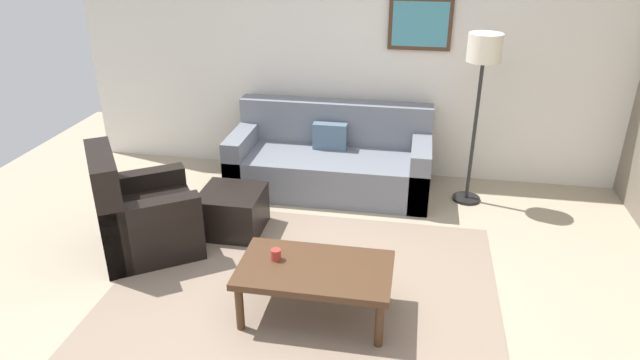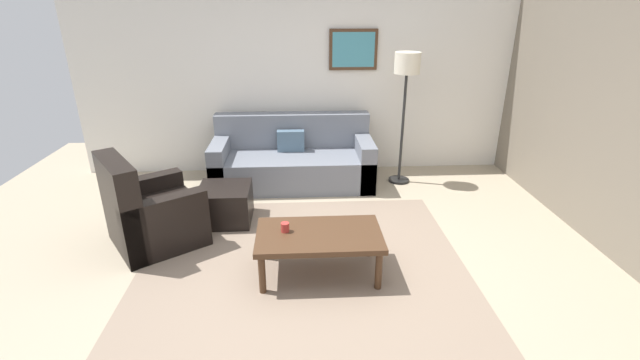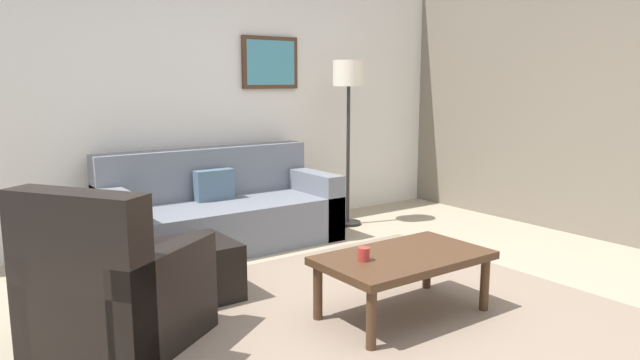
{
  "view_description": "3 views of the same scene",
  "coord_description": "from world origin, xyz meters",
  "px_view_note": "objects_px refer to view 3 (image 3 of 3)",
  "views": [
    {
      "loc": [
        0.78,
        -3.41,
        2.66
      ],
      "look_at": [
        0.09,
        0.38,
        0.86
      ],
      "focal_mm": 31.42,
      "sensor_mm": 36.0,
      "label": 1
    },
    {
      "loc": [
        -0.03,
        -3.44,
        2.28
      ],
      "look_at": [
        0.17,
        0.11,
        0.81
      ],
      "focal_mm": 24.32,
      "sensor_mm": 36.0,
      "label": 2
    },
    {
      "loc": [
        -2.36,
        -2.71,
        1.5
      ],
      "look_at": [
        -0.1,
        0.45,
        0.84
      ],
      "focal_mm": 32.5,
      "sensor_mm": 36.0,
      "label": 3
    }
  ],
  "objects_px": {
    "lamp_standing": "(349,90)",
    "framed_artwork": "(270,63)",
    "couch_main": "(219,213)",
    "ottoman": "(192,270)",
    "armchair_leather": "(111,297)",
    "cup": "(364,254)",
    "coffee_table": "(404,262)"
  },
  "relations": [
    {
      "from": "armchair_leather",
      "to": "ottoman",
      "type": "relative_size",
      "value": 1.99
    },
    {
      "from": "ottoman",
      "to": "coffee_table",
      "type": "height_order",
      "value": "coffee_table"
    },
    {
      "from": "armchair_leather",
      "to": "lamp_standing",
      "type": "xyz_separation_m",
      "value": [
        2.87,
        1.5,
        1.1
      ]
    },
    {
      "from": "ottoman",
      "to": "framed_artwork",
      "type": "xyz_separation_m",
      "value": [
        1.58,
        1.56,
        1.49
      ]
    },
    {
      "from": "ottoman",
      "to": "lamp_standing",
      "type": "distance_m",
      "value": 2.71
    },
    {
      "from": "ottoman",
      "to": "lamp_standing",
      "type": "height_order",
      "value": "lamp_standing"
    },
    {
      "from": "lamp_standing",
      "to": "framed_artwork",
      "type": "bearing_deg",
      "value": 138.8
    },
    {
      "from": "couch_main",
      "to": "framed_artwork",
      "type": "xyz_separation_m",
      "value": [
        0.83,
        0.43,
        1.39
      ]
    },
    {
      "from": "armchair_leather",
      "to": "coffee_table",
      "type": "bearing_deg",
      "value": -20.06
    },
    {
      "from": "ottoman",
      "to": "coffee_table",
      "type": "distance_m",
      "value": 1.47
    },
    {
      "from": "couch_main",
      "to": "coffee_table",
      "type": "relative_size",
      "value": 1.9
    },
    {
      "from": "armchair_leather",
      "to": "cup",
      "type": "distance_m",
      "value": 1.49
    },
    {
      "from": "couch_main",
      "to": "armchair_leather",
      "type": "height_order",
      "value": "armchair_leather"
    },
    {
      "from": "lamp_standing",
      "to": "framed_artwork",
      "type": "height_order",
      "value": "framed_artwork"
    },
    {
      "from": "armchair_leather",
      "to": "cup",
      "type": "height_order",
      "value": "armchair_leather"
    },
    {
      "from": "ottoman",
      "to": "framed_artwork",
      "type": "distance_m",
      "value": 2.68
    },
    {
      "from": "coffee_table",
      "to": "lamp_standing",
      "type": "xyz_separation_m",
      "value": [
        1.21,
        2.1,
        1.05
      ]
    },
    {
      "from": "coffee_table",
      "to": "cup",
      "type": "height_order",
      "value": "cup"
    },
    {
      "from": "armchair_leather",
      "to": "framed_artwork",
      "type": "height_order",
      "value": "framed_artwork"
    },
    {
      "from": "couch_main",
      "to": "lamp_standing",
      "type": "distance_m",
      "value": 1.82
    },
    {
      "from": "cup",
      "to": "armchair_leather",
      "type": "bearing_deg",
      "value": 157.64
    },
    {
      "from": "cup",
      "to": "framed_artwork",
      "type": "bearing_deg",
      "value": 70.94
    },
    {
      "from": "cup",
      "to": "coffee_table",
      "type": "bearing_deg",
      "value": -8.62
    },
    {
      "from": "armchair_leather",
      "to": "cup",
      "type": "xyz_separation_m",
      "value": [
        1.37,
        -0.56,
        0.14
      ]
    },
    {
      "from": "couch_main",
      "to": "lamp_standing",
      "type": "bearing_deg",
      "value": -4.07
    },
    {
      "from": "armchair_leather",
      "to": "framed_artwork",
      "type": "xyz_separation_m",
      "value": [
        2.27,
        2.03,
        1.38
      ]
    },
    {
      "from": "lamp_standing",
      "to": "framed_artwork",
      "type": "distance_m",
      "value": 0.85
    },
    {
      "from": "lamp_standing",
      "to": "couch_main",
      "type": "bearing_deg",
      "value": 175.93
    },
    {
      "from": "coffee_table",
      "to": "lamp_standing",
      "type": "height_order",
      "value": "lamp_standing"
    },
    {
      "from": "couch_main",
      "to": "lamp_standing",
      "type": "height_order",
      "value": "lamp_standing"
    },
    {
      "from": "coffee_table",
      "to": "couch_main",
      "type": "bearing_deg",
      "value": 96.08
    },
    {
      "from": "ottoman",
      "to": "framed_artwork",
      "type": "relative_size",
      "value": 0.87
    }
  ]
}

